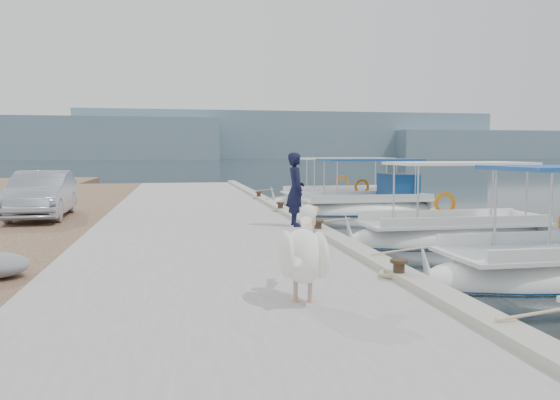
% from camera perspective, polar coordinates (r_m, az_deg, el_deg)
% --- Properties ---
extents(ground, '(400.00, 400.00, 0.00)m').
position_cam_1_polar(ground, '(12.25, 7.36, -6.78)').
color(ground, black).
rests_on(ground, ground).
extents(concrete_quay, '(6.00, 40.00, 0.50)m').
position_cam_1_polar(concrete_quay, '(16.57, -8.04, -2.83)').
color(concrete_quay, gray).
rests_on(concrete_quay, ground).
extents(quay_curb, '(0.44, 40.00, 0.12)m').
position_cam_1_polar(quay_curb, '(16.88, 1.42, -1.57)').
color(quay_curb, '#A29E90').
rests_on(quay_curb, concrete_quay).
extents(cobblestone_strip, '(4.00, 40.00, 0.50)m').
position_cam_1_polar(cobblestone_strip, '(17.10, -25.05, -3.01)').
color(cobblestone_strip, brown).
rests_on(cobblestone_strip, ground).
extents(distant_hills, '(330.00, 60.00, 18.00)m').
position_cam_1_polar(distant_hills, '(215.55, -1.74, 6.36)').
color(distant_hills, gray).
rests_on(distant_hills, ground).
extents(fishing_caique_c, '(6.20, 2.15, 2.83)m').
position_cam_1_polar(fishing_caique_c, '(15.82, 17.50, -3.84)').
color(fishing_caique_c, white).
rests_on(fishing_caique_c, ground).
extents(fishing_caique_d, '(6.53, 2.62, 2.83)m').
position_cam_1_polar(fishing_caique_d, '(22.87, 9.06, -0.82)').
color(fishing_caique_d, white).
rests_on(fishing_caique_d, ground).
extents(fishing_caique_e, '(7.20, 2.07, 2.83)m').
position_cam_1_polar(fishing_caique_e, '(26.88, 6.53, -0.08)').
color(fishing_caique_e, white).
rests_on(fishing_caique_e, ground).
extents(mooring_bollards, '(0.28, 20.28, 0.33)m').
position_cam_1_polar(mooring_bollards, '(13.45, 4.00, -2.70)').
color(mooring_bollards, black).
rests_on(mooring_bollards, concrete_quay).
extents(pelican, '(0.93, 1.62, 1.27)m').
position_cam_1_polar(pelican, '(7.30, 2.46, -5.57)').
color(pelican, tan).
rests_on(pelican, concrete_quay).
extents(fisherman, '(0.51, 0.74, 1.99)m').
position_cam_1_polar(fisherman, '(14.73, 1.64, 1.12)').
color(fisherman, black).
rests_on(fisherman, concrete_quay).
extents(parked_car, '(1.69, 4.38, 1.42)m').
position_cam_1_polar(parked_car, '(18.07, -23.66, 0.51)').
color(parked_car, '#A0A8B7').
rests_on(parked_car, cobblestone_strip).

